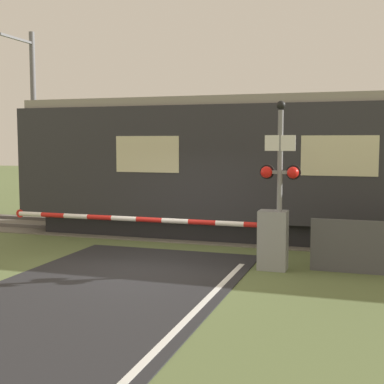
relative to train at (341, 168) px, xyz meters
The scene contains 7 objects.
ground_plane 6.24m from the train, 130.53° to the right, with size 80.00×80.00×0.00m, color #5B6B3D.
track_bed 4.32m from the train, behind, with size 36.00×3.20×0.13m.
train is the anchor object (origin of this frame).
crossing_barrier 4.30m from the train, 115.84° to the right, with size 6.63×0.44×1.25m.
signal_post 3.95m from the train, 105.64° to the right, with size 0.84×0.26×3.52m.
catenary_pole 11.29m from the train, 168.86° to the left, with size 0.20×1.90×6.63m.
roadside_fence 3.88m from the train, 76.27° to the right, with size 2.60×0.06×1.10m.
Camera 1 is at (4.42, -10.27, 2.70)m, focal length 50.00 mm.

